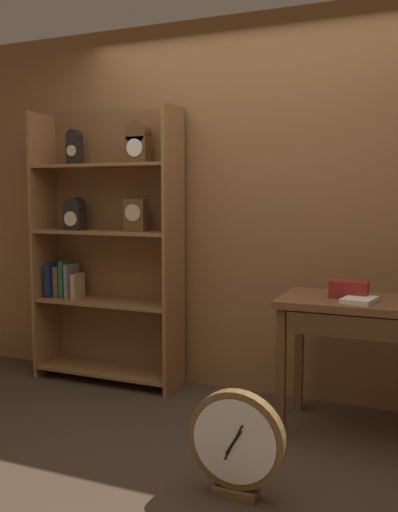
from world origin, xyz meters
TOP-DOWN VIEW (x-y plane):
  - ground_plane at (0.00, 0.00)m, footprint 10.00×10.00m
  - back_wood_panel at (0.00, 1.33)m, footprint 4.80×0.05m
  - bookshelf at (-1.10, 1.14)m, footprint 1.13×0.33m
  - workbench at (0.90, 0.84)m, footprint 1.18×0.56m
  - toolbox_small at (0.69, 0.88)m, footprint 0.21×0.12m
  - open_repair_manual at (0.76, 0.77)m, footprint 0.20×0.25m
  - round_clock_large at (0.33, -0.07)m, footprint 0.46×0.11m

SIDE VIEW (x-z plane):
  - ground_plane at x=0.00m, z-range 0.00..0.00m
  - round_clock_large at x=0.33m, z-range 0.00..0.51m
  - workbench at x=0.90m, z-range 0.29..1.08m
  - open_repair_manual at x=0.76m, z-range 0.79..0.82m
  - toolbox_small at x=0.69m, z-range 0.79..0.89m
  - bookshelf at x=-1.10m, z-range 0.02..2.01m
  - back_wood_panel at x=0.00m, z-range 0.00..2.60m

